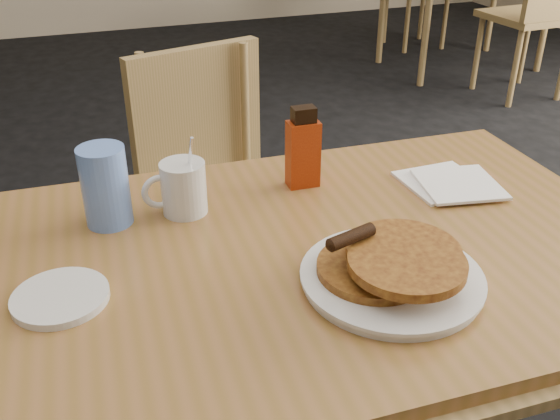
% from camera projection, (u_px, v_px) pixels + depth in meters
% --- Properties ---
extents(main_table, '(1.19, 0.84, 0.75)m').
position_uv_depth(main_table, '(323.00, 266.00, 1.08)').
color(main_table, '#926134').
rests_on(main_table, floor).
extents(chair_main_far, '(0.49, 0.50, 0.88)m').
position_uv_depth(chair_main_far, '(209.00, 181.00, 1.77)').
color(chair_main_far, '#9F7E4B').
rests_on(chair_main_far, floor).
extents(chair_neighbor_near, '(0.48, 0.48, 1.02)m').
position_uv_depth(chair_neighbor_near, '(543.00, 0.00, 3.67)').
color(chair_neighbor_near, '#9F7E4B').
rests_on(chair_neighbor_near, floor).
extents(pancake_plate, '(0.28, 0.28, 0.08)m').
position_uv_depth(pancake_plate, '(392.00, 270.00, 0.95)').
color(pancake_plate, silver).
rests_on(pancake_plate, main_table).
extents(coffee_mug, '(0.12, 0.08, 0.16)m').
position_uv_depth(coffee_mug, '(182.00, 187.00, 1.13)').
color(coffee_mug, silver).
rests_on(coffee_mug, main_table).
extents(syrup_bottle, '(0.06, 0.04, 0.16)m').
position_uv_depth(syrup_bottle, '(303.00, 150.00, 1.22)').
color(syrup_bottle, maroon).
rests_on(syrup_bottle, main_table).
extents(napkin_stack, '(0.18, 0.19, 0.01)m').
position_uv_depth(napkin_stack, '(451.00, 183.00, 1.25)').
color(napkin_stack, white).
rests_on(napkin_stack, main_table).
extents(blue_tumbler, '(0.10, 0.10, 0.15)m').
position_uv_depth(blue_tumbler, '(105.00, 186.00, 1.09)').
color(blue_tumbler, '#6089E2').
rests_on(blue_tumbler, main_table).
extents(side_saucer, '(0.17, 0.17, 0.01)m').
position_uv_depth(side_saucer, '(60.00, 297.00, 0.92)').
color(side_saucer, silver).
rests_on(side_saucer, main_table).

